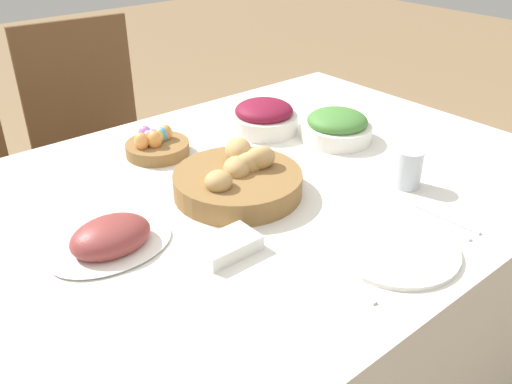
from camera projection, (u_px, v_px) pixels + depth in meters
name	position (u px, v px, depth m)	size (l,w,h in m)	color
dining_table	(235.00, 310.00, 1.51)	(1.76, 1.14, 0.74)	silver
chair_far_center	(98.00, 152.00, 2.05)	(0.46, 0.46, 0.99)	brown
bread_basket	(238.00, 179.00, 1.31)	(0.31, 0.31, 0.12)	olive
egg_basket	(156.00, 145.00, 1.51)	(0.18, 0.18, 0.08)	olive
ham_platter	(111.00, 239.00, 1.11)	(0.26, 0.18, 0.07)	white
beet_salad_bowl	(264.00, 117.00, 1.65)	(0.21, 0.21, 0.10)	white
green_salad_bowl	(337.00, 127.00, 1.59)	(0.21, 0.21, 0.09)	white
dinner_plate	(395.00, 249.00, 1.11)	(0.26, 0.26, 0.01)	white
fork	(343.00, 281.00, 1.03)	(0.02, 0.16, 0.00)	silver
knife	(438.00, 224.00, 1.20)	(0.02, 0.16, 0.00)	silver
spoon	(446.00, 219.00, 1.22)	(0.02, 0.16, 0.00)	silver
drinking_cup	(408.00, 168.00, 1.34)	(0.07, 0.07, 0.10)	silver
butter_dish	(227.00, 246.00, 1.10)	(0.13, 0.08, 0.03)	white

